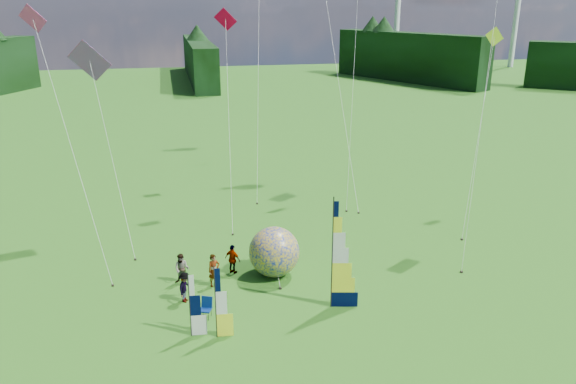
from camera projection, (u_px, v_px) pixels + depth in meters
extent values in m
plane|color=#3D831A|center=(329.00, 336.00, 24.84)|extent=(220.00, 220.00, 0.00)
sphere|color=#02198D|center=(274.00, 252.00, 30.00)|extent=(3.36, 3.36, 2.72)
imported|color=#66594C|center=(214.00, 270.00, 28.99)|extent=(0.75, 0.63, 1.77)
imported|color=#66594C|center=(182.00, 269.00, 29.27)|extent=(0.89, 0.66, 1.65)
imported|color=#66594C|center=(185.00, 287.00, 27.49)|extent=(0.78, 1.07, 1.57)
imported|color=#66594C|center=(233.00, 259.00, 30.35)|extent=(0.98, 0.95, 1.66)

